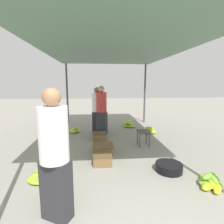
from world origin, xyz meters
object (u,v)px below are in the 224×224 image
Objects in this scene: crate_near at (102,159)px; crate_mid at (99,136)px; banana_pile_right_3 at (211,182)px; shopper_walking_mid at (97,109)px; shopper_walking_far at (102,109)px; banana_pile_right_1 at (129,124)px; crate_far at (103,149)px; stool at (143,134)px; banana_pile_left_0 at (44,176)px; banana_pile_right_0 at (149,131)px; basin_black at (169,167)px; vendor_foreground at (55,154)px; banana_pile_left_1 at (74,130)px.

crate_near is 1.76m from crate_mid.
banana_pile_right_3 is 4.20m from shopper_walking_mid.
crate_near is 2.55m from shopper_walking_far.
banana_pile_right_1 is 2.92m from crate_far.
shopper_walking_mid is (-1.32, -0.71, 0.75)m from banana_pile_right_1.
stool is 0.85× the size of crate_far.
banana_pile_left_0 is 1.15× the size of banana_pile_right_1.
crate_mid is (-1.82, -0.59, 0.04)m from banana_pile_right_0.
basin_black is 3.25m from shopper_walking_far.
basin_black is 2.83m from banana_pile_right_0.
vendor_foreground is at bearing -65.00° from banana_pile_left_0.
banana_pile_right_3 is 3.98m from shopper_walking_far.
banana_pile_left_0 is 1.24m from crate_near.
shopper_walking_mid is at bearing 172.08° from banana_pile_right_0.
vendor_foreground reaches higher than shopper_walking_far.
crate_mid is (1.07, 2.32, 0.03)m from banana_pile_left_0.
shopper_walking_far is at bearing 79.84° from vendor_foreground.
banana_pile_left_0 is (-2.32, -1.62, -0.28)m from stool.
vendor_foreground is 4.02m from shopper_walking_far.
crate_far is at bearing -113.95° from banana_pile_right_1.
vendor_foreground is 2.80× the size of banana_pile_right_0.
crate_near is 0.25× the size of shopper_walking_mid.
banana_pile_left_0 is 1.02× the size of banana_pile_right_0.
vendor_foreground reaches higher than banana_pile_right_1.
crate_mid is at bearing 122.03° from basin_black.
crate_far is 2.10m from shopper_walking_mid.
shopper_walking_mid is (0.85, -0.06, 0.78)m from banana_pile_left_1.
stool is at bearing 35.05° from banana_pile_left_0.
shopper_walking_mid is (-1.44, 3.05, 0.78)m from basin_black.
banana_pile_left_1 is 1.01× the size of crate_far.
banana_pile_left_0 is 1.50× the size of crate_near.
banana_pile_left_1 is at bearing 135.32° from crate_mid.
basin_black is 1.70m from crate_far.
shopper_walking_mid reaches higher than basin_black.
banana_pile_right_3 is (2.51, 0.50, -0.81)m from vendor_foreground.
shopper_walking_far reaches higher than banana_pile_left_1.
banana_pile_left_1 reaches higher than basin_black.
stool is 0.75× the size of banana_pile_right_3.
basin_black is (0.13, -1.51, -0.28)m from stool.
crate_near reaches higher than banana_pile_right_3.
shopper_walking_mid is (1.01, 3.17, 0.78)m from banana_pile_left_0.
banana_pile_left_1 is 1.22× the size of crate_mid.
crate_mid reaches higher than banana_pile_left_1.
vendor_foreground is at bearing -97.62° from shopper_walking_mid.
crate_near reaches higher than basin_black.
basin_black is 2.61m from crate_mid.
shopper_walking_far is at bearing 89.30° from crate_far.
banana_pile_right_0 is 1.48× the size of crate_near.
banana_pile_right_1 is (1.87, 4.84, -0.79)m from vendor_foreground.
crate_near is (0.95, -2.66, 0.04)m from banana_pile_left_1.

